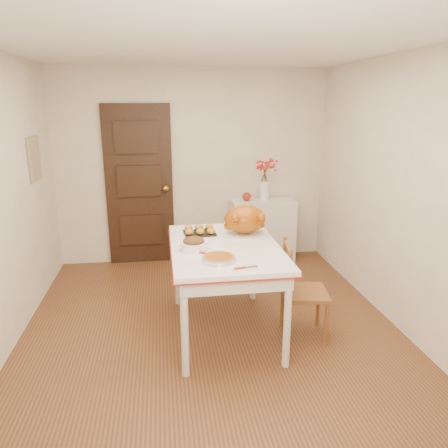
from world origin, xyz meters
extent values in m
cube|color=#452C19|center=(0.00, 0.00, 0.00)|extent=(3.50, 4.00, 0.00)
cube|color=white|center=(0.00, 0.00, 2.50)|extent=(3.50, 4.00, 0.00)
cube|color=silver|center=(0.00, 2.00, 1.25)|extent=(3.50, 0.00, 2.50)
cube|color=silver|center=(0.00, -2.00, 1.25)|extent=(3.50, 0.00, 2.50)
cube|color=silver|center=(1.75, 0.00, 1.25)|extent=(0.00, 4.00, 2.50)
cube|color=black|center=(-0.70, 1.97, 1.03)|extent=(0.85, 0.06, 2.06)
cube|color=#C9B689|center=(-1.73, 1.20, 1.50)|extent=(0.03, 0.35, 0.45)
cube|color=silver|center=(0.90, 1.78, 0.41)|extent=(0.83, 0.37, 0.83)
sphere|color=maroon|center=(0.67, 1.78, 0.89)|extent=(0.11, 0.11, 0.11)
cylinder|color=#954711|center=(0.01, -0.37, 0.88)|extent=(0.32, 0.32, 0.06)
cylinder|color=white|center=(0.22, 0.56, 0.90)|extent=(0.07, 0.07, 0.10)
camera|label=1|loc=(-0.41, -3.51, 2.06)|focal=33.95mm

